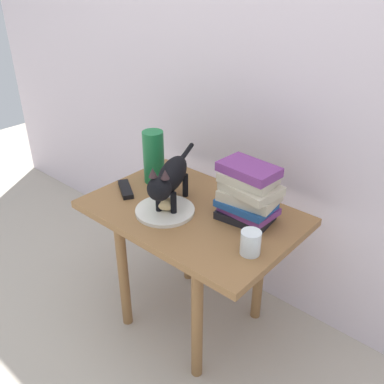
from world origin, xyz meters
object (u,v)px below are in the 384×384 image
at_px(cat, 170,178).
at_px(green_vase, 154,157).
at_px(tv_remote, 126,189).
at_px(bread_roll, 166,204).
at_px(side_table, 192,228).
at_px(candle_jar, 250,244).
at_px(plate, 165,211).
at_px(book_stack, 248,193).

xyz_separation_m(cat, green_vase, (-0.21, 0.12, -0.02)).
xyz_separation_m(green_vase, tv_remote, (-0.02, -0.15, -0.11)).
distance_m(bread_roll, green_vase, 0.29).
height_order(side_table, candle_jar, candle_jar).
xyz_separation_m(side_table, plate, (-0.07, -0.08, 0.09)).
height_order(cat, tv_remote, cat).
relative_size(book_stack, tv_remote, 1.58).
distance_m(side_table, bread_roll, 0.16).
distance_m(side_table, candle_jar, 0.36).
bearing_deg(bread_roll, candle_jar, 0.01).
xyz_separation_m(cat, book_stack, (0.28, 0.13, -0.02)).
bearing_deg(plate, tv_remote, 177.65).
bearing_deg(side_table, candle_jar, -13.84).
bearing_deg(cat, side_table, 28.87).
relative_size(plate, cat, 0.53).
xyz_separation_m(side_table, green_vase, (-0.29, 0.08, 0.20)).
bearing_deg(plate, candle_jar, 0.22).
bearing_deg(side_table, bread_roll, -127.96).
relative_size(side_table, cat, 1.89).
bearing_deg(book_stack, tv_remote, -162.74).
distance_m(book_stack, green_vase, 0.49).
distance_m(plate, candle_jar, 0.40).
distance_m(green_vase, candle_jar, 0.65).
distance_m(side_table, book_stack, 0.29).
relative_size(green_vase, candle_jar, 2.73).
height_order(book_stack, tv_remote, book_stack).
xyz_separation_m(plate, cat, (-0.01, 0.04, 0.13)).
relative_size(plate, book_stack, 0.98).
bearing_deg(green_vase, book_stack, 1.07).
relative_size(book_stack, green_vase, 1.02).
bearing_deg(tv_remote, bread_roll, 29.51).
bearing_deg(cat, candle_jar, -5.59).
xyz_separation_m(bread_roll, tv_remote, (-0.25, 0.01, -0.03)).
relative_size(green_vase, tv_remote, 1.55).
bearing_deg(plate, book_stack, 32.22).
bearing_deg(bread_roll, plate, -158.38).
height_order(plate, candle_jar, candle_jar).
relative_size(bread_roll, book_stack, 0.34).
distance_m(side_table, cat, 0.23).
height_order(side_table, tv_remote, tv_remote).
distance_m(plate, tv_remote, 0.24).
xyz_separation_m(bread_roll, book_stack, (0.27, 0.17, 0.07)).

